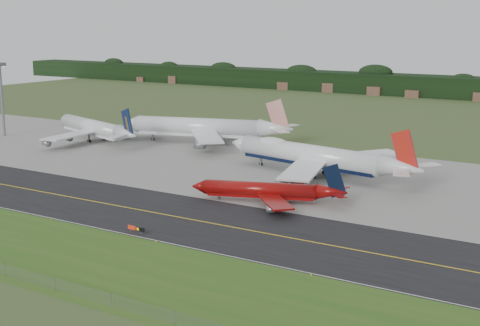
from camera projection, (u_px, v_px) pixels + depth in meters
The scene contains 17 objects.
ground at pixel (197, 214), 151.10m from camera, with size 600.00×600.00×0.00m, color #3C4922.
grass_verge at pixel (86, 260), 121.92m from camera, with size 400.00×30.00×0.01m, color #2C5619.
taxiway at pixel (186, 219), 147.77m from camera, with size 400.00×32.00×0.02m, color black.
apron at pixel (298, 172), 193.62m from camera, with size 400.00×78.00×0.01m, color gray.
taxiway_centreline at pixel (186, 218), 147.76m from camera, with size 400.00×0.40×0.00m, color yellow.
taxiway_edge_line at pixel (141, 237), 134.84m from camera, with size 400.00×0.25×0.00m, color silver.
perimeter_fence at pixel (30, 277), 110.86m from camera, with size 320.00×0.10×320.00m.
horizon_treeline at pixel (475, 89), 378.23m from camera, with size 700.00×25.00×12.00m.
jet_ba_747 at pixel (315, 156), 188.24m from camera, with size 64.76×52.95×16.34m.
jet_red_737 at pixel (269, 191), 160.80m from camera, with size 36.82×29.16×10.24m.
jet_navy_gold at pixel (96, 128), 243.46m from camera, with size 54.16×45.94×14.32m.
jet_star_tail at pixel (206, 128), 238.65m from camera, with size 62.88×51.43×16.84m.
floodlight_mast at pixel (1, 86), 251.84m from camera, with size 3.45×3.45×27.85m.
taxiway_sign at pixel (136, 229), 137.17m from camera, with size 4.37×0.25×1.46m.
edge_marker_left at pixel (51, 219), 146.54m from camera, with size 0.16×0.16×0.50m, color yellow.
edge_marker_center at pixel (156, 241), 131.55m from camera, with size 0.16×0.16×0.50m, color yellow.
edge_marker_right at pixel (311, 274), 114.27m from camera, with size 0.16×0.16×0.50m, color yellow.
Camera 1 is at (84.54, -118.80, 42.46)m, focal length 50.00 mm.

